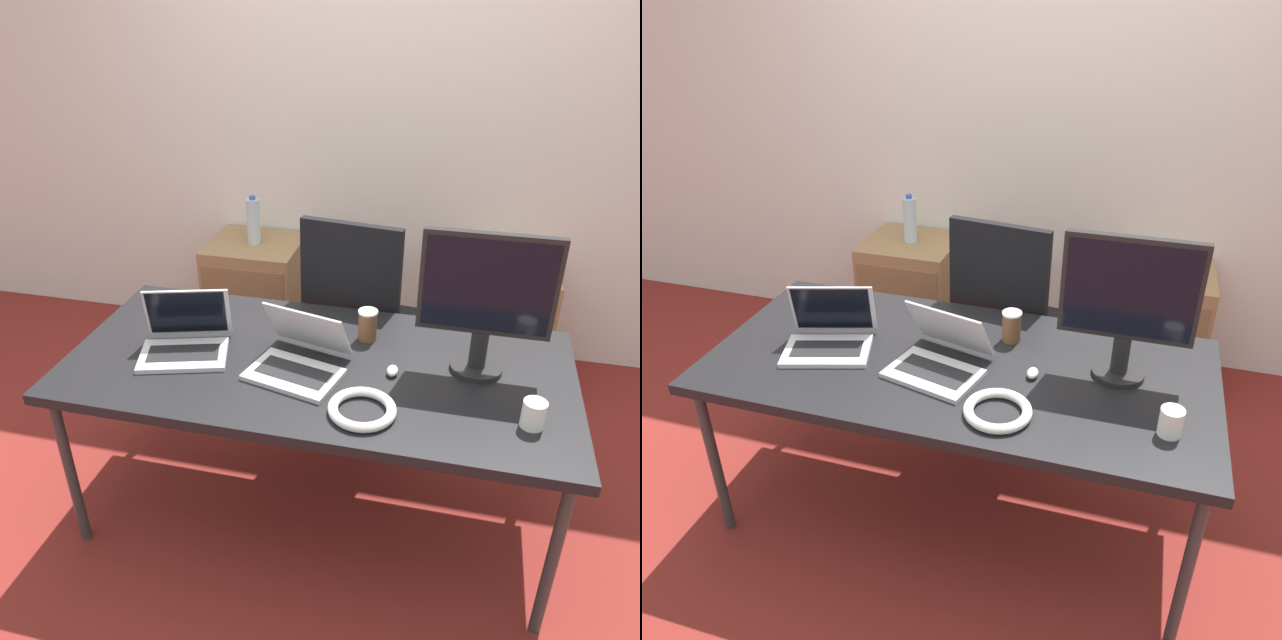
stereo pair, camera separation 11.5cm
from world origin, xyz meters
The scene contains 14 objects.
ground_plane centered at (0.00, 0.00, 0.00)m, with size 14.00×14.00×0.00m, color maroon.
wall_back centered at (0.00, 1.47, 1.30)m, with size 10.00×0.05×2.60m.
desk centered at (0.00, 0.00, 0.68)m, with size 1.83×0.87×0.72m.
office_chair centered at (0.04, 0.70, 0.40)m, with size 0.56×0.59×1.07m.
cabinet_left centered at (-0.65, 1.20, 0.32)m, with size 0.50×0.47×0.65m.
cabinet_right centered at (0.71, 1.20, 0.32)m, with size 0.50×0.47×0.65m.
water_bottle centered at (-0.65, 1.20, 0.78)m, with size 0.07×0.07×0.27m.
laptop_left centered at (-0.05, -0.06, 0.77)m, with size 0.36×0.38×0.21m.
laptop_right centered at (-0.49, -0.05, 0.77)m, with size 0.37×0.34×0.23m.
monitor centered at (0.56, 0.08, 1.01)m, with size 0.45×0.18×0.52m.
mouse centered at (0.28, -0.02, 0.74)m, with size 0.04×0.06×0.03m.
coffee_cup_white centered at (0.74, -0.20, 0.77)m, with size 0.07×0.07×0.09m.
coffee_cup_brown centered at (0.15, 0.20, 0.78)m, with size 0.08×0.08×0.12m.
cable_coil centered at (0.21, -0.26, 0.74)m, with size 0.22×0.22×0.03m.
Camera 1 is at (0.46, -1.85, 1.96)m, focal length 35.00 mm.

